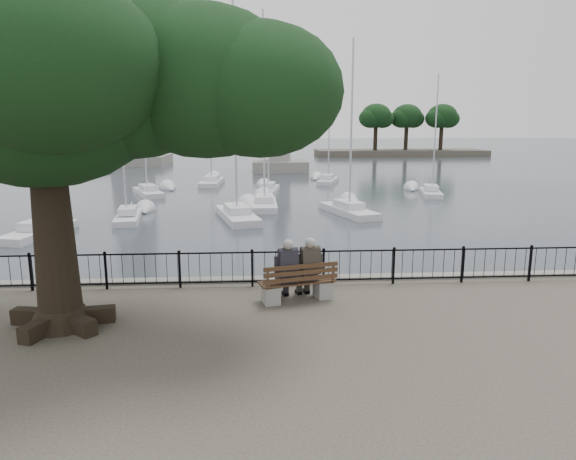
{
  "coord_description": "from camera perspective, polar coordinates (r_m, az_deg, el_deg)",
  "views": [
    {
      "loc": [
        -0.87,
        -11.31,
        4.44
      ],
      "look_at": [
        0.0,
        2.5,
        1.6
      ],
      "focal_mm": 32.0,
      "sensor_mm": 36.0,
      "label": 1
    }
  ],
  "objects": [
    {
      "name": "bench",
      "position": [
        13.22,
        1.11,
        -6.36
      ],
      "size": [
        2.05,
        1.07,
        1.04
      ],
      "color": "gray",
      "rests_on": "ground"
    },
    {
      "name": "far_shore",
      "position": [
        94.54,
        12.82,
        10.43
      ],
      "size": [
        30.0,
        8.6,
        9.18
      ],
      "color": "#413C32",
      "rests_on": "ground"
    },
    {
      "name": "sailboat_c",
      "position": [
        32.06,
        6.74,
        2.3
      ],
      "size": [
        3.1,
        5.84,
        10.59
      ],
      "color": "silver",
      "rests_on": "ground"
    },
    {
      "name": "lighthouse",
      "position": [
        75.61,
        -17.42,
        16.4
      ],
      "size": [
        9.65,
        9.65,
        29.64
      ],
      "color": "slate",
      "rests_on": "ground"
    },
    {
      "name": "sailboat_e",
      "position": [
        42.16,
        -15.29,
        4.28
      ],
      "size": [
        3.43,
        5.52,
        12.71
      ],
      "color": "silver",
      "rests_on": "ground"
    },
    {
      "name": "sailboat_i",
      "position": [
        31.11,
        -17.37,
        1.59
      ],
      "size": [
        1.96,
        4.76,
        10.11
      ],
      "color": "silver",
      "rests_on": "ground"
    },
    {
      "name": "sailboat_j",
      "position": [
        30.22,
        -5.68,
        1.89
      ],
      "size": [
        2.96,
        6.2,
        13.61
      ],
      "color": "silver",
      "rests_on": "ground"
    },
    {
      "name": "sailboat_g",
      "position": [
        49.5,
        4.46,
        5.6
      ],
      "size": [
        2.77,
        5.11,
        9.82
      ],
      "color": "silver",
      "rests_on": "ground"
    },
    {
      "name": "sailboat_a",
      "position": [
        28.47,
        -25.93,
        0.01
      ],
      "size": [
        2.33,
        5.21,
        9.65
      ],
      "color": "silver",
      "rests_on": "ground"
    },
    {
      "name": "sailboat_h",
      "position": [
        48.32,
        -8.45,
        5.44
      ],
      "size": [
        2.02,
        6.05,
        13.24
      ],
      "color": "silver",
      "rests_on": "ground"
    },
    {
      "name": "person_right",
      "position": [
        13.31,
        2.22,
        -4.47
      ],
      "size": [
        0.61,
        0.89,
        1.65
      ],
      "color": "#2C2621",
      "rests_on": "ground"
    },
    {
      "name": "sailboat_d",
      "position": [
        42.13,
        15.59,
        4.15
      ],
      "size": [
        2.4,
        5.09,
        9.39
      ],
      "color": "silver",
      "rests_on": "ground"
    },
    {
      "name": "sailboat_b",
      "position": [
        34.47,
        -2.63,
        3.1
      ],
      "size": [
        1.61,
        5.68,
        12.69
      ],
      "color": "silver",
      "rests_on": "ground"
    },
    {
      "name": "person_left",
      "position": [
        13.12,
        -0.22,
        -4.7
      ],
      "size": [
        0.61,
        0.89,
        1.65
      ],
      "color": "black",
      "rests_on": "ground"
    },
    {
      "name": "tree",
      "position": [
        11.96,
        -22.11,
        15.94
      ],
      "size": [
        10.26,
        7.17,
        8.38
      ],
      "color": "black",
      "rests_on": "ground"
    },
    {
      "name": "railing",
      "position": [
        14.37,
        0.0,
        -4.07
      ],
      "size": [
        22.06,
        0.06,
        1.0
      ],
      "color": "black",
      "rests_on": "ground"
    },
    {
      "name": "sailboat_f",
      "position": [
        42.39,
        -2.19,
        4.66
      ],
      "size": [
        2.05,
        5.14,
        10.98
      ],
      "color": "silver",
      "rests_on": "ground"
    },
    {
      "name": "lion_monument",
      "position": [
        61.38,
        -0.94,
        8.73
      ],
      "size": [
        6.44,
        6.44,
        9.38
      ],
      "color": "slate",
      "rests_on": "ground"
    },
    {
      "name": "harbor",
      "position": [
        15.16,
        -0.12,
        -7.42
      ],
      "size": [
        260.0,
        260.0,
        1.2
      ],
      "color": "slate",
      "rests_on": "ground"
    }
  ]
}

